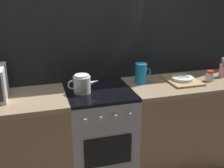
{
  "coord_description": "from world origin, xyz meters",
  "views": [
    {
      "loc": [
        -0.53,
        -2.24,
        1.78
      ],
      "look_at": [
        0.12,
        0.0,
        0.95
      ],
      "focal_mm": 43.6,
      "sensor_mm": 36.0,
      "label": 1
    }
  ],
  "objects_px": {
    "pitcher": "(141,73)",
    "spray_bottle": "(222,69)",
    "stove_unit": "(100,134)",
    "kettle": "(82,84)",
    "spice_jar": "(210,76)",
    "dish_pile": "(182,79)"
  },
  "relations": [
    {
      "from": "spice_jar",
      "to": "stove_unit",
      "type": "bearing_deg",
      "value": 177.75
    },
    {
      "from": "kettle",
      "to": "pitcher",
      "type": "xyz_separation_m",
      "value": [
        0.59,
        0.09,
        0.02
      ]
    },
    {
      "from": "spice_jar",
      "to": "pitcher",
      "type": "bearing_deg",
      "value": 169.79
    },
    {
      "from": "kettle",
      "to": "spray_bottle",
      "type": "xyz_separation_m",
      "value": [
        1.48,
        0.04,
        -0.0
      ]
    },
    {
      "from": "stove_unit",
      "to": "pitcher",
      "type": "xyz_separation_m",
      "value": [
        0.43,
        0.08,
        0.55
      ]
    },
    {
      "from": "spice_jar",
      "to": "spray_bottle",
      "type": "distance_m",
      "value": 0.22
    },
    {
      "from": "dish_pile",
      "to": "spray_bottle",
      "type": "distance_m",
      "value": 0.48
    },
    {
      "from": "spray_bottle",
      "to": "pitcher",
      "type": "bearing_deg",
      "value": 177.11
    },
    {
      "from": "pitcher",
      "to": "kettle",
      "type": "bearing_deg",
      "value": -171.41
    },
    {
      "from": "pitcher",
      "to": "spray_bottle",
      "type": "distance_m",
      "value": 0.89
    },
    {
      "from": "stove_unit",
      "to": "kettle",
      "type": "relative_size",
      "value": 3.16
    },
    {
      "from": "pitcher",
      "to": "spray_bottle",
      "type": "bearing_deg",
      "value": -2.89
    },
    {
      "from": "kettle",
      "to": "dish_pile",
      "type": "bearing_deg",
      "value": 1.78
    },
    {
      "from": "stove_unit",
      "to": "kettle",
      "type": "height_order",
      "value": "kettle"
    },
    {
      "from": "dish_pile",
      "to": "spice_jar",
      "type": "height_order",
      "value": "spice_jar"
    },
    {
      "from": "dish_pile",
      "to": "spray_bottle",
      "type": "height_order",
      "value": "spray_bottle"
    },
    {
      "from": "dish_pile",
      "to": "spice_jar",
      "type": "relative_size",
      "value": 3.81
    },
    {
      "from": "pitcher",
      "to": "dish_pile",
      "type": "distance_m",
      "value": 0.43
    },
    {
      "from": "stove_unit",
      "to": "dish_pile",
      "type": "height_order",
      "value": "dish_pile"
    },
    {
      "from": "pitcher",
      "to": "spice_jar",
      "type": "xyz_separation_m",
      "value": [
        0.68,
        -0.12,
        -0.05
      ]
    },
    {
      "from": "stove_unit",
      "to": "spray_bottle",
      "type": "relative_size",
      "value": 4.43
    },
    {
      "from": "stove_unit",
      "to": "spice_jar",
      "type": "height_order",
      "value": "spice_jar"
    }
  ]
}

